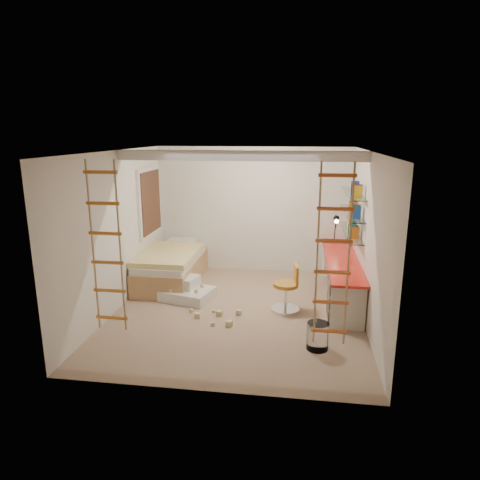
# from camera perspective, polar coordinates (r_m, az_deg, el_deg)

# --- Properties ---
(floor) EXTENTS (4.50, 4.50, 0.00)m
(floor) POSITION_cam_1_polar(r_m,az_deg,el_deg) (7.15, -0.34, -9.56)
(floor) COLOR tan
(floor) RESTS_ON ground
(ceiling_beam) EXTENTS (4.00, 0.18, 0.16)m
(ceiling_beam) POSITION_cam_1_polar(r_m,az_deg,el_deg) (6.85, 0.00, 11.17)
(ceiling_beam) COLOR white
(ceiling_beam) RESTS_ON ceiling
(window_frame) EXTENTS (0.06, 1.15, 1.35)m
(window_frame) POSITION_cam_1_polar(r_m,az_deg,el_deg) (8.60, -12.01, 4.98)
(window_frame) COLOR white
(window_frame) RESTS_ON wall_left
(window_blind) EXTENTS (0.02, 1.00, 1.20)m
(window_blind) POSITION_cam_1_polar(r_m,az_deg,el_deg) (8.59, -11.76, 4.98)
(window_blind) COLOR #4C2D1E
(window_blind) RESTS_ON window_frame
(rope_ladder_left) EXTENTS (0.41, 0.04, 2.13)m
(rope_ladder_left) POSITION_cam_1_polar(r_m,az_deg,el_deg) (5.43, -17.38, -1.04)
(rope_ladder_left) COLOR orange
(rope_ladder_left) RESTS_ON ceiling
(rope_ladder_right) EXTENTS (0.41, 0.04, 2.13)m
(rope_ladder_right) POSITION_cam_1_polar(r_m,az_deg,el_deg) (4.94, 12.29, -2.22)
(rope_ladder_right) COLOR #E35326
(rope_ladder_right) RESTS_ON ceiling
(waste_bin) EXTENTS (0.30, 0.30, 0.38)m
(waste_bin) POSITION_cam_1_polar(r_m,az_deg,el_deg) (6.05, 10.32, -12.49)
(waste_bin) COLOR white
(waste_bin) RESTS_ON floor
(desk) EXTENTS (0.56, 2.80, 0.75)m
(desk) POSITION_cam_1_polar(r_m,az_deg,el_deg) (7.78, 13.26, -4.76)
(desk) COLOR red
(desk) RESTS_ON floor
(shelves) EXTENTS (0.25, 1.80, 0.71)m
(shelves) POSITION_cam_1_polar(r_m,az_deg,el_deg) (7.78, 14.67, 3.51)
(shelves) COLOR white
(shelves) RESTS_ON wall_right
(bed) EXTENTS (1.02, 2.00, 0.69)m
(bed) POSITION_cam_1_polar(r_m,az_deg,el_deg) (8.47, -9.09, -3.51)
(bed) COLOR #AD7F51
(bed) RESTS_ON floor
(task_lamp) EXTENTS (0.14, 0.36, 0.57)m
(task_lamp) POSITION_cam_1_polar(r_m,az_deg,el_deg) (8.51, 12.68, 2.02)
(task_lamp) COLOR black
(task_lamp) RESTS_ON desk
(swivel_chair) EXTENTS (0.53, 0.53, 0.79)m
(swivel_chair) POSITION_cam_1_polar(r_m,az_deg,el_deg) (7.13, 6.28, -7.20)
(swivel_chair) COLOR #B97923
(swivel_chair) RESTS_ON floor
(play_platform) EXTENTS (0.98, 0.84, 0.37)m
(play_platform) POSITION_cam_1_polar(r_m,az_deg,el_deg) (7.72, -7.20, -6.67)
(play_platform) COLOR silver
(play_platform) RESTS_ON floor
(toy_blocks) EXTENTS (1.30, 1.22, 0.64)m
(toy_blocks) POSITION_cam_1_polar(r_m,az_deg,el_deg) (7.25, -5.29, -7.60)
(toy_blocks) COLOR #CCB284
(toy_blocks) RESTS_ON floor
(books) EXTENTS (0.14, 0.64, 0.92)m
(books) POSITION_cam_1_polar(r_m,az_deg,el_deg) (7.77, 14.71, 4.18)
(books) COLOR orange
(books) RESTS_ON shelves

